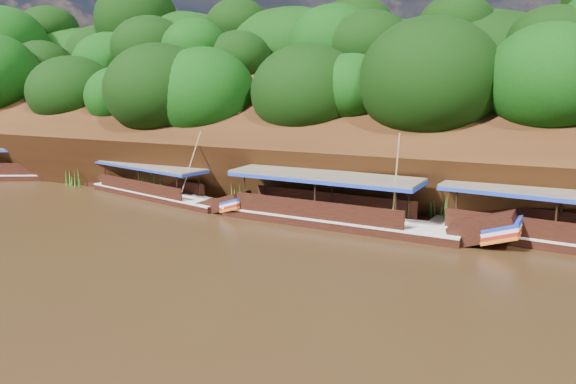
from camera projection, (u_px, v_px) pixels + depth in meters
name	position (u px, v px, depth m)	size (l,w,h in m)	color
ground	(244.00, 259.00, 24.84)	(160.00, 160.00, 0.00)	black
riverbank	(383.00, 153.00, 44.68)	(120.00, 30.06, 19.40)	#311A0B
boat_1	(352.00, 216.00, 29.85)	(16.01, 3.47, 5.77)	black
boat_2	(164.00, 192.00, 36.66)	(13.95, 5.17, 5.06)	black
boat_3	(10.00, 172.00, 44.07)	(13.73, 8.14, 3.03)	black
reeds	(273.00, 193.00, 34.46)	(49.53, 2.31, 2.17)	#2D731C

